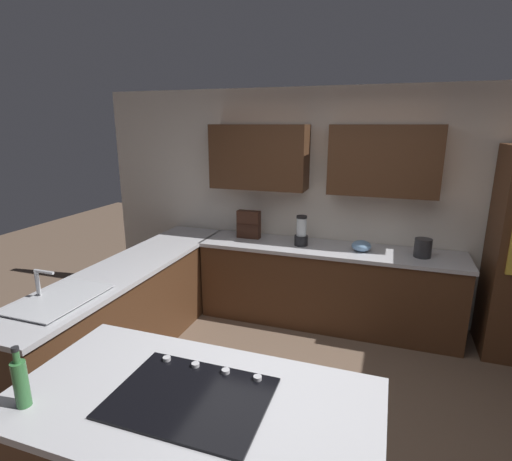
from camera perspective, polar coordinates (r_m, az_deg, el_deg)
ground_plane at (r=3.33m, az=6.25°, el=-26.46°), size 14.00×14.00×0.00m
wall_back at (r=4.59m, az=11.61°, el=5.15°), size 6.00×0.44×2.60m
lower_cabinets_back at (r=4.57m, az=10.03°, el=-8.04°), size 2.80×0.60×0.86m
countertop_back at (r=4.41m, az=10.29°, el=-2.65°), size 2.84×0.64×0.04m
lower_cabinets_side at (r=4.18m, az=-17.26°, el=-10.76°), size 0.60×2.90×0.86m
countertop_side at (r=4.01m, az=-17.75°, el=-4.95°), size 0.64×2.94×0.04m
island_top at (r=2.15m, az=-9.37°, el=-23.10°), size 1.83×0.97×0.04m
sink_unit at (r=3.42m, az=-26.42°, el=-8.70°), size 0.46×0.70×0.23m
cooktop at (r=2.14m, az=-9.32°, el=-22.43°), size 0.76×0.56×0.03m
blender at (r=4.41m, az=6.51°, el=-0.30°), size 0.15×0.15×0.33m
mixing_bowl at (r=4.35m, az=14.87°, el=-2.14°), size 0.21×0.21×0.11m
spice_rack at (r=4.66m, az=-1.05°, el=0.88°), size 0.27×0.11×0.33m
kettle at (r=4.34m, az=22.81°, el=-2.32°), size 0.17×0.17×0.19m
oil_bottle at (r=2.28m, az=-30.67°, el=-18.21°), size 0.07×0.07×0.31m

